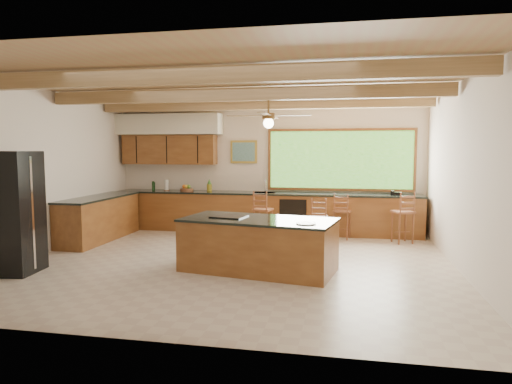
# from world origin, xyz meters

# --- Properties ---
(ground) EXTENTS (7.20, 7.20, 0.00)m
(ground) POSITION_xyz_m (0.00, 0.00, 0.00)
(ground) COLOR beige
(ground) RESTS_ON ground
(room_shell) EXTENTS (7.27, 6.54, 3.02)m
(room_shell) POSITION_xyz_m (-0.17, 0.65, 2.21)
(room_shell) COLOR beige
(room_shell) RESTS_ON ground
(counter_run) EXTENTS (7.12, 3.10, 1.22)m
(counter_run) POSITION_xyz_m (-0.82, 2.52, 0.46)
(counter_run) COLOR brown
(counter_run) RESTS_ON ground
(island) EXTENTS (2.53, 1.51, 0.85)m
(island) POSITION_xyz_m (0.50, -0.41, 0.42)
(island) COLOR brown
(island) RESTS_ON ground
(refrigerator) EXTENTS (0.80, 0.79, 1.88)m
(refrigerator) POSITION_xyz_m (-3.22, -1.26, 0.94)
(refrigerator) COLOR black
(refrigerator) RESTS_ON ground
(bar_stool_a) EXTENTS (0.44, 0.44, 1.03)m
(bar_stool_a) POSITION_xyz_m (0.10, 2.13, 0.61)
(bar_stool_a) COLOR brown
(bar_stool_a) RESTS_ON ground
(bar_stool_b) EXTENTS (0.35, 0.35, 0.96)m
(bar_stool_b) POSITION_xyz_m (1.33, 1.55, 0.57)
(bar_stool_b) COLOR brown
(bar_stool_b) RESTS_ON ground
(bar_stool_c) EXTENTS (0.41, 0.41, 0.99)m
(bar_stool_c) POSITION_xyz_m (1.77, 2.40, 0.58)
(bar_stool_c) COLOR brown
(bar_stool_c) RESTS_ON ground
(bar_stool_d) EXTENTS (0.50, 0.50, 1.06)m
(bar_stool_d) POSITION_xyz_m (2.98, 2.18, 0.63)
(bar_stool_d) COLOR brown
(bar_stool_d) RESTS_ON ground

